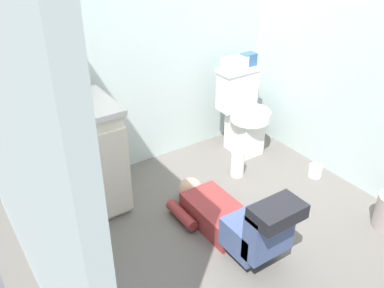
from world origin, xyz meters
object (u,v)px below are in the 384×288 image
bottle_amber (74,84)px  toilet_paper_roll (315,171)px  tissue_box (235,63)px  toilet (243,112)px  toiletry_bag (248,59)px  vanity_cabinet (77,159)px  bottle_clear (56,92)px  person_plumber (233,219)px  paper_towel_roll (238,164)px  bottle_blue (65,88)px  soap_dispenser (31,98)px  faucet (60,93)px  bottle_green (44,92)px

bottle_amber → toilet_paper_roll: 2.02m
tissue_box → toilet: bearing=-63.6°
toilet → toiletry_bag: bearing=40.8°
vanity_cabinet → bottle_clear: size_ratio=5.89×
toiletry_bag → toilet_paper_roll: 1.09m
person_plumber → paper_towel_roll: 0.78m
toilet → bottle_blue: 1.58m
toilet_paper_roll → vanity_cabinet: bearing=158.8°
soap_dispenser → toilet_paper_roll: (1.93, -0.80, -0.84)m
toiletry_bag → toilet_paper_roll: (0.12, -0.78, -0.76)m
toilet → paper_towel_roll: (-0.30, -0.32, -0.26)m
paper_towel_roll → faucet: bearing=159.7°
faucet → soap_dispenser: size_ratio=0.60×
vanity_cabinet → faucet: size_ratio=8.20×
bottle_blue → bottle_green: bearing=-176.6°
person_plumber → toiletry_bag: (0.92, 0.99, 0.63)m
person_plumber → tissue_box: size_ratio=4.84×
bottle_clear → toilet_paper_roll: size_ratio=1.27×
faucet → bottle_green: bottle_green is taller
soap_dispenser → bottle_amber: 0.30m
bottle_blue → toilet_paper_roll: size_ratio=1.54×
tissue_box → bottle_blue: 1.44m
soap_dispenser → bottle_clear: bearing=-0.1°
toilet → vanity_cabinet: vanity_cabinet is taller
toilet → bottle_amber: (-1.41, 0.14, 0.53)m
vanity_cabinet → toilet_paper_roll: 1.90m
faucet → person_plumber: bearing=-55.8°
bottle_blue → toilet: bearing=-4.1°
toilet → toilet_paper_roll: (0.23, -0.69, -0.32)m
faucet → soap_dispenser: bearing=-174.0°
toilet → person_plumber: size_ratio=0.70×
vanity_cabinet → bottle_clear: bottle_clear is taller
bottle_green → faucet: bearing=17.1°
toilet_paper_roll → person_plumber: bearing=-168.5°
bottle_green → bottle_amber: bearing=12.0°
soap_dispenser → bottle_blue: size_ratio=0.98×
toilet → soap_dispenser: 1.79m
vanity_cabinet → bottle_blue: 0.50m
person_plumber → toilet_paper_roll: size_ratio=9.68×
person_plumber → soap_dispenser: soap_dispenser is taller
soap_dispenser → paper_towel_roll: bearing=-17.0°
paper_towel_roll → bottle_blue: bearing=160.2°
tissue_box → bottle_clear: bearing=179.3°
tissue_box → vanity_cabinet: bearing=-175.9°
person_plumber → bottle_clear: bottle_clear is taller
toilet → bottle_amber: 1.51m
toiletry_bag → bottle_amber: (-1.51, 0.05, 0.10)m
person_plumber → paper_towel_roll: size_ratio=4.77×
tissue_box → bottle_green: size_ratio=1.24×
person_plumber → paper_towel_roll: person_plumber is taller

